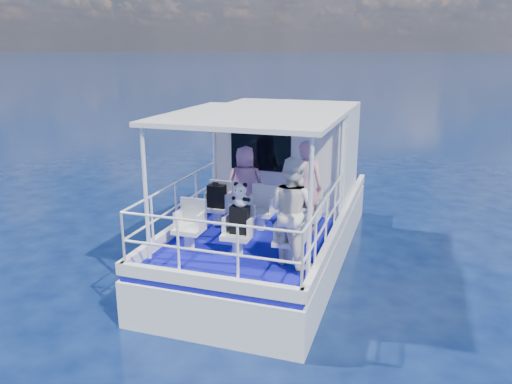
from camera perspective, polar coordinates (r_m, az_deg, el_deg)
ground at (r=9.88m, az=0.17°, el=-9.55°), size 2000.00×2000.00×0.00m
hull at (r=10.75m, az=1.83°, el=-7.36°), size 3.00×7.00×1.60m
deck at (r=10.44m, az=1.87°, el=-3.07°), size 2.90×6.90×0.10m
cabin at (r=11.35m, az=3.77°, el=4.48°), size 2.85×2.00×2.20m
canopy at (r=8.80m, az=-0.22°, el=8.68°), size 3.00×3.20×0.08m
canopy_posts at (r=8.97m, az=-0.31°, el=1.40°), size 2.77×2.97×2.20m
railings at (r=8.84m, az=-0.97°, el=-2.87°), size 2.84×3.59×1.00m
seat_port_fwd at (r=9.94m, az=-4.41°, el=-2.66°), size 0.48×0.46×0.38m
seat_center_fwd at (r=9.64m, az=0.55°, el=-3.20°), size 0.48×0.46×0.38m
seat_stbd_fwd at (r=9.42m, az=5.78°, el=-3.74°), size 0.48×0.46×0.38m
seat_port_aft at (r=8.82m, az=-7.64°, el=-5.21°), size 0.48×0.46×0.38m
seat_center_aft at (r=8.49m, az=-2.12°, el=-5.94°), size 0.48×0.46×0.38m
seat_stbd_aft at (r=8.24m, az=3.80°, el=-6.66°), size 0.48×0.46×0.38m
passenger_port_fwd at (r=9.95m, az=-1.23°, el=0.89°), size 0.65×0.53×1.54m
passenger_stbd_fwd at (r=9.32m, az=5.69°, el=0.54°), size 0.65×0.43×1.77m
passenger_stbd_aft at (r=7.94m, az=4.19°, el=-2.22°), size 1.07×0.98×1.77m
backpack_port at (r=9.75m, az=-4.51°, el=-0.48°), size 0.34×0.19×0.45m
backpack_center at (r=8.34m, az=-1.87°, el=-3.22°), size 0.31×0.18×0.47m
compact_camera at (r=9.67m, az=-4.67°, el=0.96°), size 0.11×0.06×0.06m
panda at (r=8.20m, az=-1.77°, el=-0.31°), size 0.27×0.22×0.41m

